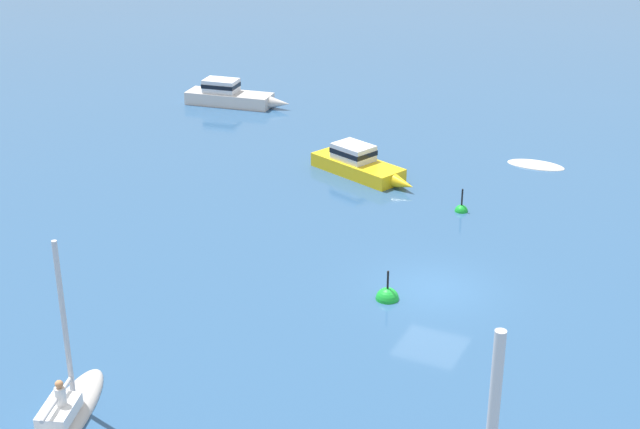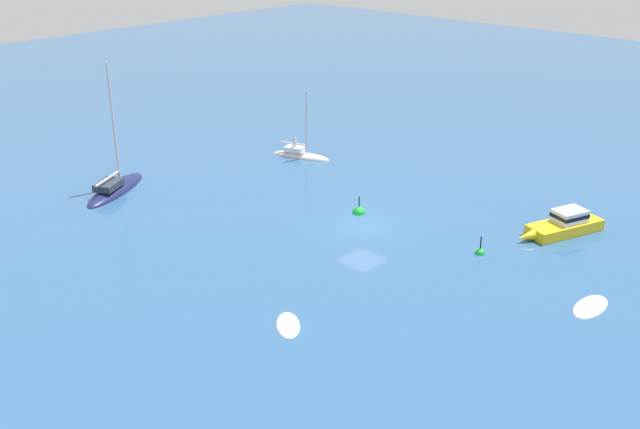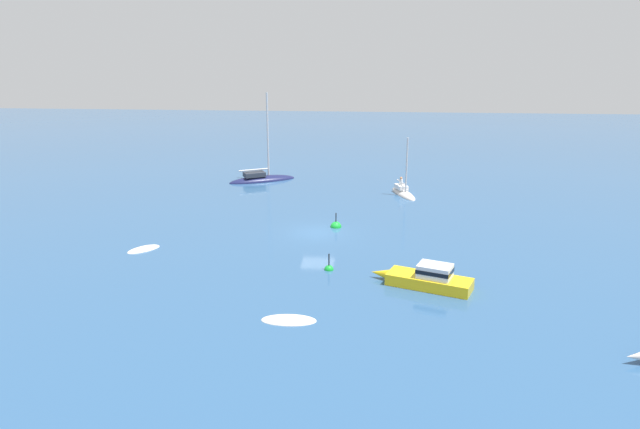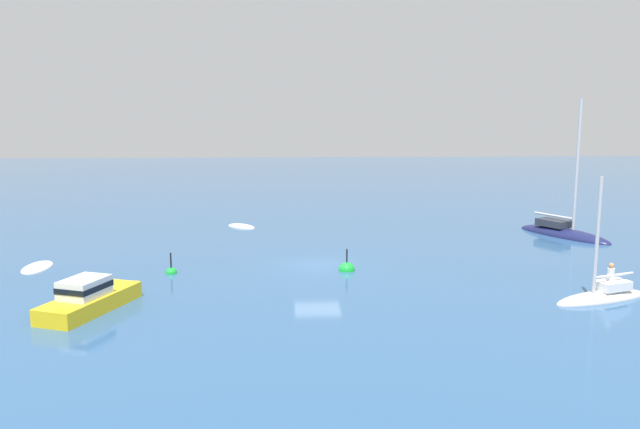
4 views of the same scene
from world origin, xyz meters
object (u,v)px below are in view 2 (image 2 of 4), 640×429
Objects in this scene: tender at (590,307)px; channel_buoy at (480,253)px; sailboat_1 at (301,155)px; powerboat at (564,224)px; dinghy at (288,325)px; mooring_buoy at (359,213)px; sailboat at (115,189)px.

tender is 2.15× the size of channel_buoy.
tender is at bearing -33.82° from sailboat_1.
powerboat is (-22.24, -0.35, 0.41)m from sailboat_1.
channel_buoy is at bearing -60.49° from dinghy.
tender is 1.86× the size of mooring_buoy.
dinghy is (-17.27, 18.85, -0.15)m from sailboat_1.
powerboat is at bearing -88.97° from sailboat.
sailboat_1 reaches higher than dinghy.
mooring_buoy is (-10.89, 5.76, -0.14)m from sailboat_1.
powerboat is (-26.71, -14.73, 0.40)m from sailboat.
mooring_buoy is at bearing -22.88° from dinghy.
sailboat reaches higher than channel_buoy.
dinghy is 15.37m from tender.
dinghy reaches higher than tender.
tender is 16.53m from mooring_buoy.
powerboat reaches higher than dinghy.
tender is (-27.35, 7.25, -0.15)m from sailboat_1.
sailboat is 32.60m from tender.
sailboat is 15.06m from sailboat_1.
powerboat is 12.90m from mooring_buoy.
sailboat_1 is (-4.46, -14.38, -0.02)m from sailboat.
powerboat is 9.17m from tender.
tender is at bearing -89.86° from dinghy.
dinghy is 14.57m from mooring_buoy.
powerboat is 3.90× the size of mooring_buoy.
powerboat reaches higher than tender.
powerboat is 6.45m from channel_buoy.
dinghy is at bearing 6.42° from powerboat.
powerboat is 4.50× the size of channel_buoy.
sailboat is at bearing 29.50° from dinghy.
powerboat is 2.39× the size of dinghy.
tender is (-31.82, -7.13, -0.17)m from sailboat.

